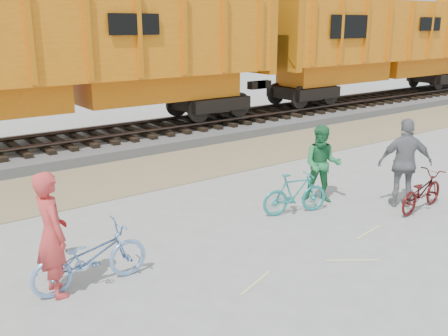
{
  "coord_description": "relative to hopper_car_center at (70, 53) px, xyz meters",
  "views": [
    {
      "loc": [
        -5.51,
        -6.06,
        3.85
      ],
      "look_at": [
        0.09,
        1.5,
        1.13
      ],
      "focal_mm": 40.0,
      "sensor_mm": 36.0,
      "label": 1
    }
  ],
  "objects": [
    {
      "name": "person_solo",
      "position": [
        -3.44,
        -8.27,
        -2.06
      ],
      "size": [
        0.46,
        0.7,
        1.89
      ],
      "primitive_type": "imported",
      "rotation": [
        0.0,
        0.0,
        1.59
      ],
      "color": "#C63736",
      "rests_on": "ground"
    },
    {
      "name": "bicycle_maroon",
      "position": [
        3.98,
        -9.49,
        -2.59
      ],
      "size": [
        1.64,
        0.72,
        0.84
      ],
      "primitive_type": "imported",
      "rotation": [
        0.0,
        0.0,
        1.68
      ],
      "color": "#450C0C",
      "rests_on": "ground"
    },
    {
      "name": "hopper_car_right",
      "position": [
        15.0,
        0.0,
        0.0
      ],
      "size": [
        14.0,
        3.13,
        4.65
      ],
      "color": "black",
      "rests_on": "track"
    },
    {
      "name": "gravel_strip",
      "position": [
        0.12,
        -3.5,
        -3.0
      ],
      "size": [
        120.0,
        3.0,
        0.02
      ],
      "primitive_type": "cube",
      "color": "#9C8A61",
      "rests_on": "ground"
    },
    {
      "name": "track",
      "position": [
        0.12,
        0.0,
        -2.53
      ],
      "size": [
        120.0,
        2.6,
        0.24
      ],
      "color": "black",
      "rests_on": "ballast_bed"
    },
    {
      "name": "ballast_bed",
      "position": [
        0.12,
        0.0,
        -2.86
      ],
      "size": [
        120.0,
        4.0,
        0.3
      ],
      "primitive_type": "cube",
      "color": "slate",
      "rests_on": "ground"
    },
    {
      "name": "person_woman",
      "position": [
        3.88,
        -9.09,
        -2.03
      ],
      "size": [
        1.19,
        1.08,
        1.94
      ],
      "primitive_type": "imported",
      "rotation": [
        0.0,
        0.0,
        2.47
      ],
      "color": "slate",
      "rests_on": "ground"
    },
    {
      "name": "bicycle_blue",
      "position": [
        -2.94,
        -8.37,
        -2.53
      ],
      "size": [
        1.82,
        0.68,
        0.95
      ],
      "primitive_type": "imported",
      "rotation": [
        0.0,
        0.0,
        1.54
      ],
      "color": "#739DD4",
      "rests_on": "ground"
    },
    {
      "name": "hopper_car_center",
      "position": [
        0.0,
        0.0,
        0.0
      ],
      "size": [
        14.0,
        3.13,
        4.65
      ],
      "color": "black",
      "rests_on": "track"
    },
    {
      "name": "ground",
      "position": [
        0.12,
        -9.0,
        -3.01
      ],
      "size": [
        120.0,
        120.0,
        0.0
      ],
      "primitive_type": "plane",
      "color": "#9E9E99",
      "rests_on": "ground"
    },
    {
      "name": "person_man",
      "position": [
        2.67,
        -7.83,
        -2.14
      ],
      "size": [
        1.05,
        1.06,
        1.73
      ],
      "primitive_type": "imported",
      "rotation": [
        0.0,
        0.0,
        -0.84
      ],
      "color": "#22723E",
      "rests_on": "ground"
    },
    {
      "name": "bicycle_teal",
      "position": [
        1.67,
        -8.03,
        -2.56
      ],
      "size": [
        1.53,
        0.81,
        0.88
      ],
      "primitive_type": "imported",
      "rotation": [
        0.0,
        0.0,
        1.29
      ],
      "color": "teal",
      "rests_on": "ground"
    }
  ]
}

